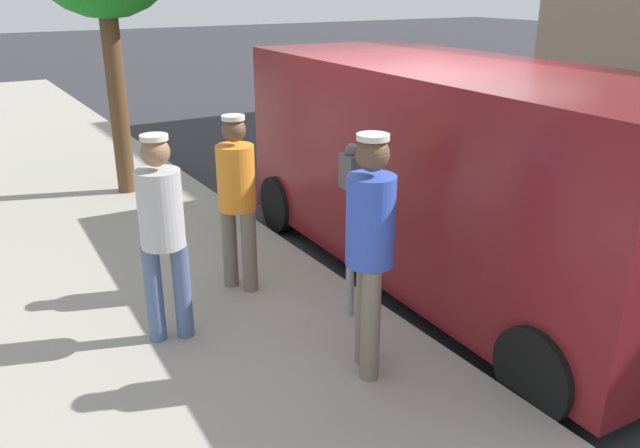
{
  "coord_description": "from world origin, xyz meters",
  "views": [
    {
      "loc": [
        4.13,
        4.91,
        2.85
      ],
      "look_at": [
        1.65,
        0.85,
        1.05
      ],
      "focal_mm": 35.79,
      "sensor_mm": 36.0,
      "label": 1
    }
  ],
  "objects_px": {
    "pedestrian_in_orange": "(237,193)",
    "pedestrian_in_blue": "(370,241)",
    "parking_meter_near": "(351,202)",
    "parked_van": "(457,168)",
    "pedestrian_in_gray": "(162,227)"
  },
  "relations": [
    {
      "from": "pedestrian_in_orange",
      "to": "pedestrian_in_blue",
      "type": "height_order",
      "value": "pedestrian_in_blue"
    },
    {
      "from": "parking_meter_near",
      "to": "parked_van",
      "type": "height_order",
      "value": "parked_van"
    },
    {
      "from": "parking_meter_near",
      "to": "pedestrian_in_blue",
      "type": "relative_size",
      "value": 0.85
    },
    {
      "from": "parking_meter_near",
      "to": "parked_van",
      "type": "xyz_separation_m",
      "value": [
        -1.5,
        -0.38,
        -0.03
      ]
    },
    {
      "from": "pedestrian_in_orange",
      "to": "parked_van",
      "type": "distance_m",
      "value": 2.16
    },
    {
      "from": "pedestrian_in_gray",
      "to": "parking_meter_near",
      "type": "bearing_deg",
      "value": 163.03
    },
    {
      "from": "parking_meter_near",
      "to": "pedestrian_in_gray",
      "type": "height_order",
      "value": "pedestrian_in_gray"
    },
    {
      "from": "parking_meter_near",
      "to": "pedestrian_in_orange",
      "type": "relative_size",
      "value": 0.93
    },
    {
      "from": "parking_meter_near",
      "to": "parked_van",
      "type": "bearing_deg",
      "value": -165.87
    },
    {
      "from": "pedestrian_in_gray",
      "to": "pedestrian_in_blue",
      "type": "distance_m",
      "value": 1.62
    },
    {
      "from": "pedestrian_in_orange",
      "to": "parked_van",
      "type": "xyz_separation_m",
      "value": [
        -2.08,
        0.6,
        0.07
      ]
    },
    {
      "from": "parking_meter_near",
      "to": "pedestrian_in_orange",
      "type": "distance_m",
      "value": 1.14
    },
    {
      "from": "pedestrian_in_gray",
      "to": "parked_van",
      "type": "xyz_separation_m",
      "value": [
        -2.94,
        0.06,
        0.05
      ]
    },
    {
      "from": "pedestrian_in_orange",
      "to": "parked_van",
      "type": "height_order",
      "value": "parked_van"
    },
    {
      "from": "pedestrian_in_orange",
      "to": "pedestrian_in_blue",
      "type": "relative_size",
      "value": 0.92
    }
  ]
}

